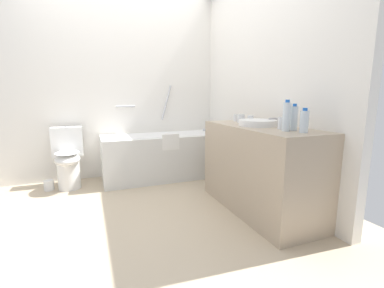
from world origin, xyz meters
name	(u,v)px	position (x,y,z in m)	size (l,w,h in m)	color
ground_plane	(136,205)	(0.00, 0.00, 0.00)	(3.75, 3.75, 0.00)	#C1AD8E
wall_back_tiled	(118,83)	(0.00, 1.21, 1.28)	(3.15, 0.10, 2.57)	white
wall_right_mirror	(258,80)	(1.42, 0.00, 1.28)	(0.10, 2.72, 2.57)	white
bathtub	(164,154)	(0.53, 0.84, 0.32)	(1.63, 0.65, 1.26)	silver
toilet	(68,158)	(-0.67, 0.85, 0.37)	(0.36, 0.52, 0.74)	white
vanity_counter	(259,169)	(1.10, -0.54, 0.41)	(0.54, 1.33, 0.83)	tan
sink_basin	(258,123)	(1.09, -0.51, 0.86)	(0.36, 0.36, 0.06)	white
sink_faucet	(276,122)	(1.30, -0.51, 0.86)	(0.11, 0.15, 0.07)	#B2B2B7
water_bottle_0	(294,118)	(1.15, -0.91, 0.93)	(0.06, 0.06, 0.22)	silver
water_bottle_1	(304,121)	(1.13, -1.05, 0.92)	(0.06, 0.06, 0.19)	silver
water_bottle_2	(287,116)	(1.07, -0.92, 0.95)	(0.06, 0.06, 0.25)	silver
drinking_glass_0	(236,118)	(1.14, -0.03, 0.87)	(0.06, 0.06, 0.08)	white
drinking_glass_1	(282,123)	(1.13, -0.80, 0.88)	(0.08, 0.08, 0.10)	white
drinking_glass_2	(241,118)	(1.11, -0.18, 0.87)	(0.08, 0.08, 0.09)	white
drinking_glass_3	(251,119)	(1.15, -0.29, 0.87)	(0.06, 0.06, 0.08)	white
toilet_paper_roll	(49,185)	(-0.90, 0.82, 0.06)	(0.11, 0.11, 0.12)	white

